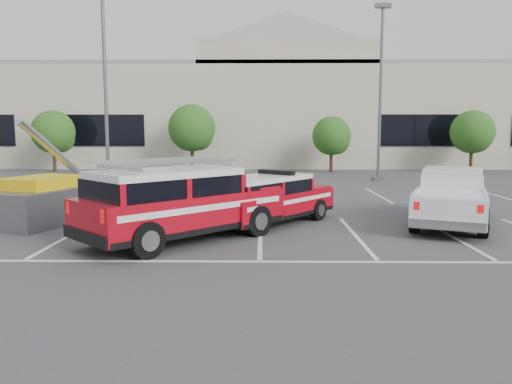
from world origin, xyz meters
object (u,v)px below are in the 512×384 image
at_px(tree_left, 55,133).
at_px(fire_chief_suv, 269,203).
at_px(ladder_suv, 180,208).
at_px(tree_mid_right, 333,137).
at_px(light_pole_mid, 380,93).
at_px(tree_right, 473,133).
at_px(light_pole_left, 105,87).
at_px(tree_mid_left, 193,130).
at_px(white_pickup, 451,202).
at_px(convention_building, 264,111).
at_px(utility_rig, 39,202).

bearing_deg(tree_left, fire_chief_suv, -53.29).
height_order(fire_chief_suv, ladder_suv, ladder_suv).
bearing_deg(tree_mid_right, light_pole_mid, -72.48).
height_order(tree_right, light_pole_left, light_pole_left).
distance_m(tree_mid_left, white_pickup, 23.07).
bearing_deg(light_pole_mid, ladder_suv, -118.77).
bearing_deg(tree_right, light_pole_left, -156.49).
bearing_deg(light_pole_left, white_pickup, -35.69).
distance_m(fire_chief_suv, ladder_suv, 3.40).
bearing_deg(fire_chief_suv, tree_mid_right, 114.42).
distance_m(convention_building, white_pickup, 30.81).
bearing_deg(light_pole_left, tree_left, 124.52).
bearing_deg(ladder_suv, light_pole_left, 159.84).
bearing_deg(tree_mid_right, utility_rig, -121.43).
bearing_deg(utility_rig, convention_building, 95.63).
height_order(convention_building, utility_rig, convention_building).
xyz_separation_m(tree_left, light_pole_mid, (21.91, -6.05, 2.41)).
bearing_deg(tree_left, ladder_suv, -60.70).
height_order(tree_mid_left, white_pickup, tree_mid_left).
height_order(tree_left, ladder_suv, tree_left).
bearing_deg(tree_right, tree_left, 180.00).
relative_size(light_pole_left, fire_chief_suv, 2.08).
relative_size(light_pole_mid, white_pickup, 1.69).
height_order(white_pickup, utility_rig, utility_rig).
relative_size(white_pickup, ladder_suv, 1.09).
distance_m(fire_chief_suv, utility_rig, 7.44).
bearing_deg(tree_left, tree_right, 0.00).
relative_size(tree_mid_left, light_pole_left, 0.47).
bearing_deg(convention_building, tree_left, -146.95).
distance_m(tree_left, ladder_suv, 26.12).
distance_m(light_pole_mid, fire_chief_suv, 16.43).
height_order(ladder_suv, utility_rig, utility_rig).
relative_size(tree_mid_left, fire_chief_suv, 0.99).
bearing_deg(light_pole_left, fire_chief_suv, -51.27).
xyz_separation_m(tree_left, tree_mid_left, (10.00, 0.00, 0.27)).
height_order(tree_mid_left, fire_chief_suv, tree_mid_left).
height_order(tree_mid_right, light_pole_mid, light_pole_mid).
bearing_deg(tree_right, light_pole_mid, -143.23).
distance_m(tree_right, ladder_suv, 28.59).
bearing_deg(white_pickup, light_pole_left, 166.45).
bearing_deg(tree_mid_right, tree_right, 0.00).
xyz_separation_m(light_pole_mid, white_pickup, (-0.93, -14.11, -4.49)).
distance_m(tree_mid_left, tree_right, 20.00).
xyz_separation_m(convention_building, tree_mid_left, (-5.09, -9.82, -1.68)).
height_order(convention_building, fire_chief_suv, convention_building).
relative_size(tree_right, light_pole_left, 0.43).
distance_m(tree_right, light_pole_mid, 10.38).
height_order(tree_right, light_pole_mid, light_pole_mid).
relative_size(convention_building, tree_right, 13.58).
height_order(light_pole_left, utility_rig, light_pole_left).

